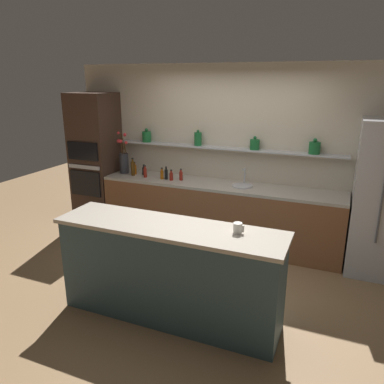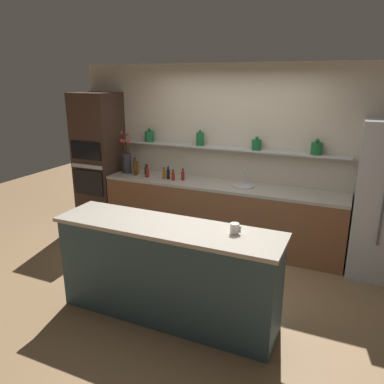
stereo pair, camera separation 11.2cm
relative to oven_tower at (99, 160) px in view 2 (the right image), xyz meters
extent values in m
plane|color=olive|center=(2.27, -1.24, -1.09)|extent=(12.00, 12.00, 0.00)
cube|color=beige|center=(2.27, 0.36, 0.21)|extent=(5.20, 0.10, 2.60)
cube|color=#B7B7BC|center=(2.13, 0.22, 0.32)|extent=(3.45, 0.18, 0.02)
cylinder|color=#19602D|center=(0.84, 0.21, 0.42)|extent=(0.14, 0.14, 0.16)
sphere|color=#19602D|center=(0.84, 0.21, 0.52)|extent=(0.05, 0.05, 0.05)
cylinder|color=#19602D|center=(1.72, 0.21, 0.43)|extent=(0.11, 0.11, 0.20)
sphere|color=#19602D|center=(1.72, 0.21, 0.55)|extent=(0.04, 0.04, 0.04)
cylinder|color=#19602D|center=(2.58, 0.21, 0.41)|extent=(0.14, 0.14, 0.14)
sphere|color=#19602D|center=(2.58, 0.21, 0.50)|extent=(0.05, 0.05, 0.05)
cylinder|color=#19602D|center=(3.39, 0.21, 0.41)|extent=(0.15, 0.15, 0.16)
sphere|color=#19602D|center=(3.39, 0.21, 0.52)|extent=(0.05, 0.05, 0.05)
cube|color=brown|center=(2.13, 0.00, -0.65)|extent=(3.55, 0.62, 0.88)
cube|color=#ADA393|center=(2.13, 0.00, -0.19)|extent=(3.55, 0.62, 0.04)
cube|color=#334C56|center=(2.27, -1.93, -0.60)|extent=(2.25, 0.55, 0.98)
cube|color=#ADA393|center=(2.27, -1.93, -0.09)|extent=(2.31, 0.61, 0.04)
cylinder|color=#4C4C51|center=(4.23, -0.40, -0.02)|extent=(0.02, 0.02, 1.07)
cube|color=#3D281E|center=(0.00, 0.00, 0.00)|extent=(0.66, 0.62, 2.17)
cube|color=black|center=(0.00, -0.32, -0.31)|extent=(0.56, 0.02, 0.40)
cube|color=black|center=(0.00, -0.32, 0.21)|extent=(0.56, 0.02, 0.28)
cube|color=#B7B7BC|center=(0.00, -0.32, -0.04)|extent=(0.58, 0.02, 0.06)
cylinder|color=#2D2D33|center=(0.52, 0.04, -0.01)|extent=(0.14, 0.14, 0.32)
cylinder|color=#4C3319|center=(0.52, 0.04, 0.25)|extent=(0.04, 0.03, 0.20)
sphere|color=red|center=(0.50, 0.00, 0.35)|extent=(0.06, 0.06, 0.06)
cylinder|color=#4C3319|center=(0.50, 0.02, 0.32)|extent=(0.05, 0.04, 0.33)
sphere|color=red|center=(0.47, -0.02, 0.49)|extent=(0.04, 0.04, 0.04)
cylinder|color=#4C3319|center=(0.54, 0.03, 0.24)|extent=(0.01, 0.03, 0.18)
sphere|color=red|center=(0.58, 0.03, 0.33)|extent=(0.05, 0.05, 0.05)
cylinder|color=#4C3319|center=(0.54, 0.02, 0.30)|extent=(0.03, 0.06, 0.30)
sphere|color=red|center=(0.57, 0.01, 0.46)|extent=(0.05, 0.05, 0.05)
cylinder|color=#4C3319|center=(0.55, 0.02, 0.31)|extent=(0.04, 0.07, 0.31)
sphere|color=red|center=(0.58, -0.01, 0.47)|extent=(0.05, 0.05, 0.05)
cylinder|color=#4C3319|center=(0.50, 0.01, 0.26)|extent=(0.04, 0.03, 0.21)
sphere|color=red|center=(0.48, -0.03, 0.36)|extent=(0.06, 0.06, 0.06)
cylinder|color=#B7B7BC|center=(2.48, 0.00, -0.16)|extent=(0.29, 0.29, 0.02)
cylinder|color=#B7B7BC|center=(2.48, 0.11, -0.04)|extent=(0.02, 0.02, 0.22)
cylinder|color=#B7B7BC|center=(2.48, 0.05, 0.07)|extent=(0.02, 0.12, 0.02)
cylinder|color=#9E4C0A|center=(1.25, -0.07, -0.10)|extent=(0.05, 0.05, 0.13)
cylinder|color=#9E4C0A|center=(1.25, -0.07, -0.02)|extent=(0.03, 0.03, 0.04)
cylinder|color=black|center=(1.25, -0.07, 0.00)|extent=(0.03, 0.03, 0.01)
cylinder|color=maroon|center=(1.54, -0.02, -0.10)|extent=(0.05, 0.05, 0.13)
cylinder|color=maroon|center=(1.54, -0.02, -0.02)|extent=(0.03, 0.03, 0.04)
cylinder|color=black|center=(1.54, -0.02, 0.00)|extent=(0.03, 0.03, 0.01)
cylinder|color=#9E4C0A|center=(0.71, 0.04, -0.09)|extent=(0.06, 0.06, 0.15)
cylinder|color=#9E4C0A|center=(0.71, 0.04, 0.00)|extent=(0.03, 0.03, 0.04)
cylinder|color=black|center=(0.71, 0.04, 0.02)|extent=(0.03, 0.03, 0.01)
cylinder|color=black|center=(1.31, -0.05, -0.09)|extent=(0.05, 0.05, 0.15)
cylinder|color=black|center=(1.31, -0.05, 0.00)|extent=(0.03, 0.03, 0.04)
cylinder|color=black|center=(1.31, -0.05, 0.02)|extent=(0.03, 0.03, 0.01)
cylinder|color=maroon|center=(1.41, -0.08, -0.11)|extent=(0.05, 0.05, 0.11)
cylinder|color=maroon|center=(1.41, -0.08, -0.04)|extent=(0.03, 0.03, 0.04)
cylinder|color=black|center=(1.41, -0.08, -0.01)|extent=(0.03, 0.03, 0.01)
cylinder|color=maroon|center=(0.96, -0.07, -0.10)|extent=(0.05, 0.05, 0.14)
cylinder|color=maroon|center=(0.96, -0.07, -0.01)|extent=(0.03, 0.03, 0.04)
cylinder|color=black|center=(0.96, -0.07, 0.01)|extent=(0.03, 0.03, 0.01)
cylinder|color=black|center=(0.86, 0.07, -0.11)|extent=(0.06, 0.06, 0.11)
cylinder|color=black|center=(0.86, 0.07, -0.03)|extent=(0.03, 0.03, 0.04)
cylinder|color=black|center=(0.86, 0.07, -0.01)|extent=(0.03, 0.03, 0.01)
cylinder|color=#4C2D0C|center=(0.72, -0.05, -0.06)|extent=(0.06, 0.06, 0.22)
cylinder|color=#4C2D0C|center=(0.72, -0.05, 0.08)|extent=(0.03, 0.03, 0.04)
cylinder|color=black|center=(0.72, -0.05, 0.11)|extent=(0.03, 0.03, 0.01)
cylinder|color=silver|center=(2.94, -1.85, -0.02)|extent=(0.08, 0.08, 0.10)
cube|color=silver|center=(2.99, -1.85, -0.02)|extent=(0.02, 0.01, 0.06)
camera|label=1|loc=(3.78, -4.96, 1.31)|focal=35.00mm
camera|label=2|loc=(3.88, -4.92, 1.31)|focal=35.00mm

